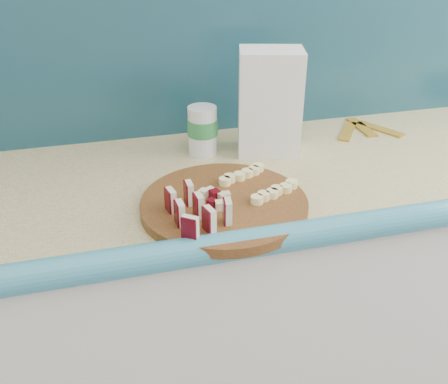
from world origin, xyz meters
The scene contains 9 objects.
kitchen_counter centered at (0.10, 1.50, 0.46)m, with size 2.20×0.63×0.91m.
backsplash centered at (0.10, 1.79, 1.16)m, with size 2.20×0.02×0.50m, color teal.
cutting_board centered at (-0.08, 1.34, 0.92)m, with size 0.36×0.36×0.02m, color #49280F.
apple_wedges centered at (-0.16, 1.27, 0.96)m, with size 0.13×0.16×0.05m.
apple_chunks centered at (-0.10, 1.33, 0.94)m, with size 0.06×0.06×0.02m.
banana_slices centered at (0.01, 1.38, 0.94)m, with size 0.17×0.17×0.02m.
flour_bag centered at (0.11, 1.60, 1.04)m, with size 0.16×0.11×0.27m, color white.
canister centered at (-0.06, 1.63, 0.98)m, with size 0.08×0.08×0.13m.
banana_peel centered at (0.43, 1.67, 0.91)m, with size 0.21×0.17×0.01m.
Camera 1 is at (-0.32, 0.45, 1.47)m, focal length 40.00 mm.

